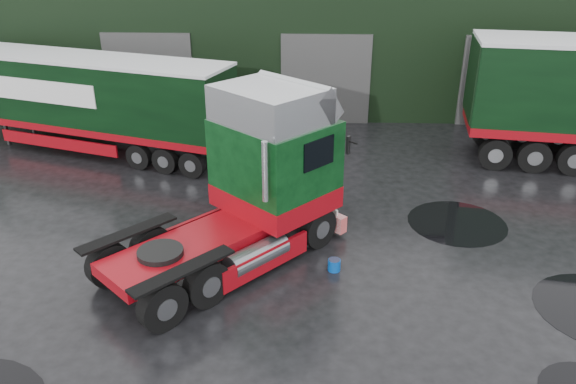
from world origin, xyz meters
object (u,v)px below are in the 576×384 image
at_px(hero_tractor, 216,187).
at_px(trailer_left, 85,104).
at_px(warehouse, 324,31).
at_px(wash_bucket, 334,265).

height_order(hero_tractor, trailer_left, hero_tractor).
height_order(warehouse, wash_bucket, warehouse).
bearing_deg(wash_bucket, warehouse, 90.18).
bearing_deg(hero_tractor, warehouse, 123.54).
bearing_deg(warehouse, wash_bucket, -89.82).
distance_m(warehouse, hero_tractor, 18.57).
distance_m(warehouse, wash_bucket, 18.72).
distance_m(warehouse, trailer_left, 13.85).
relative_size(hero_tractor, wash_bucket, 22.08).
xyz_separation_m(trailer_left, wash_bucket, (9.56, -8.48, -1.75)).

